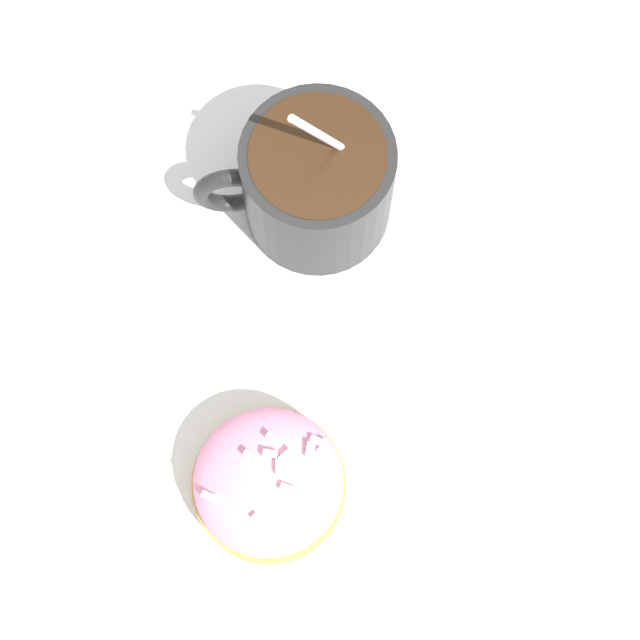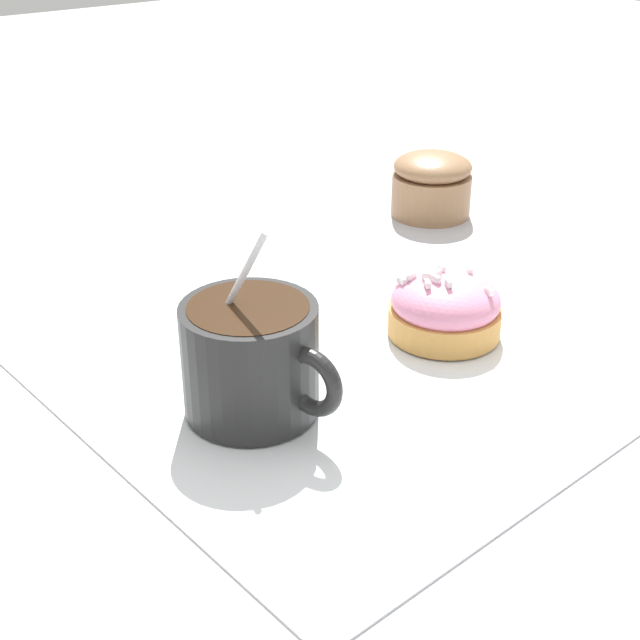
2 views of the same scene
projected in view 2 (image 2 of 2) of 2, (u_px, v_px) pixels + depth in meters
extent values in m
plane|color=#B2B2B7|center=(355.00, 372.00, 0.57)|extent=(3.00, 3.00, 0.00)
cube|color=white|center=(355.00, 370.00, 0.57)|extent=(0.36, 0.34, 0.00)
cylinder|color=black|center=(250.00, 359.00, 0.51)|extent=(0.08, 0.08, 0.07)
cylinder|color=#331E0F|center=(248.00, 315.00, 0.50)|extent=(0.07, 0.07, 0.01)
torus|color=black|center=(311.00, 382.00, 0.48)|extent=(0.02, 0.04, 0.04)
ellipsoid|color=silver|center=(283.00, 401.00, 0.51)|extent=(0.03, 0.03, 0.01)
cylinder|color=silver|center=(225.00, 310.00, 0.50)|extent=(0.03, 0.05, 0.10)
cylinder|color=#D19347|center=(444.00, 320.00, 0.60)|extent=(0.08, 0.08, 0.02)
ellipsoid|color=pink|center=(445.00, 300.00, 0.59)|extent=(0.07, 0.07, 0.03)
cube|color=white|center=(489.00, 291.00, 0.58)|extent=(0.00, 0.01, 0.00)
cube|color=white|center=(472.00, 271.00, 0.60)|extent=(0.01, 0.01, 0.00)
cube|color=white|center=(437.00, 273.00, 0.59)|extent=(0.01, 0.00, 0.00)
cube|color=white|center=(411.00, 276.00, 0.59)|extent=(0.01, 0.00, 0.00)
cube|color=white|center=(448.00, 283.00, 0.58)|extent=(0.01, 0.01, 0.00)
cube|color=white|center=(428.00, 276.00, 0.59)|extent=(0.01, 0.01, 0.00)
cube|color=white|center=(401.00, 279.00, 0.60)|extent=(0.01, 0.01, 0.00)
cube|color=white|center=(441.00, 268.00, 0.60)|extent=(0.00, 0.01, 0.00)
cube|color=white|center=(403.00, 280.00, 0.59)|extent=(0.00, 0.01, 0.00)
cube|color=white|center=(434.00, 278.00, 0.58)|extent=(0.00, 0.01, 0.00)
cube|color=white|center=(424.00, 282.00, 0.58)|extent=(0.01, 0.01, 0.00)
cylinder|color=#99704C|center=(431.00, 195.00, 0.80)|extent=(0.07, 0.07, 0.04)
ellipsoid|color=#99704C|center=(433.00, 167.00, 0.79)|extent=(0.07, 0.07, 0.02)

